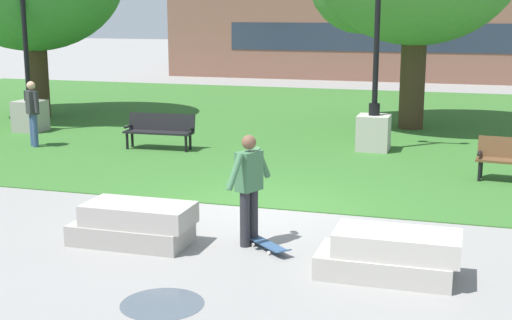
% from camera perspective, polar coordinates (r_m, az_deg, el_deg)
% --- Properties ---
extents(ground_plane, '(140.00, 140.00, 0.00)m').
position_cam_1_polar(ground_plane, '(12.95, 0.57, -3.90)').
color(ground_plane, gray).
extents(grass_lawn, '(40.00, 20.00, 0.02)m').
position_cam_1_polar(grass_lawn, '(22.52, 7.69, 2.82)').
color(grass_lawn, '#336628').
rests_on(grass_lawn, ground).
extents(concrete_block_center, '(1.87, 0.90, 0.64)m').
position_cam_1_polar(concrete_block_center, '(11.12, -9.69, -5.10)').
color(concrete_block_center, '#9E9991').
rests_on(concrete_block_center, ground).
extents(concrete_block_left, '(1.89, 0.90, 0.64)m').
position_cam_1_polar(concrete_block_left, '(9.81, 10.68, -7.48)').
color(concrete_block_left, '#B2ADA3').
rests_on(concrete_block_left, ground).
extents(person_skateboarder, '(0.43, 1.12, 1.71)m').
position_cam_1_polar(person_skateboarder, '(10.74, -0.57, -1.89)').
color(person_skateboarder, '#28282D').
rests_on(person_skateboarder, ground).
extents(skateboard, '(0.90, 0.82, 0.14)m').
position_cam_1_polar(skateboard, '(10.77, 0.88, -6.73)').
color(skateboard, '#2D4C75').
rests_on(skateboard, ground).
extents(puddle, '(1.04, 1.04, 0.01)m').
position_cam_1_polar(puddle, '(8.97, -7.51, -11.34)').
color(puddle, '#47515B').
rests_on(puddle, ground).
extents(park_bench_near_right, '(1.82, 0.61, 0.90)m').
position_cam_1_polar(park_bench_near_right, '(18.47, -7.70, 2.49)').
color(park_bench_near_right, black).
rests_on(park_bench_near_right, grass_lawn).
extents(lamp_post_right, '(1.32, 0.80, 4.88)m').
position_cam_1_polar(lamp_post_right, '(21.98, -17.70, 4.78)').
color(lamp_post_right, gray).
rests_on(lamp_post_right, grass_lawn).
extents(lamp_post_left, '(1.32, 0.80, 5.08)m').
position_cam_1_polar(lamp_post_left, '(18.28, 9.44, 3.96)').
color(lamp_post_left, '#ADA89E').
rests_on(lamp_post_left, grass_lawn).
extents(person_bystander_near_lawn, '(0.60, 0.45, 1.71)m').
position_cam_1_polar(person_bystander_near_lawn, '(19.44, -17.45, 3.84)').
color(person_bystander_near_lawn, '#384C7A').
rests_on(person_bystander_near_lawn, grass_lawn).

